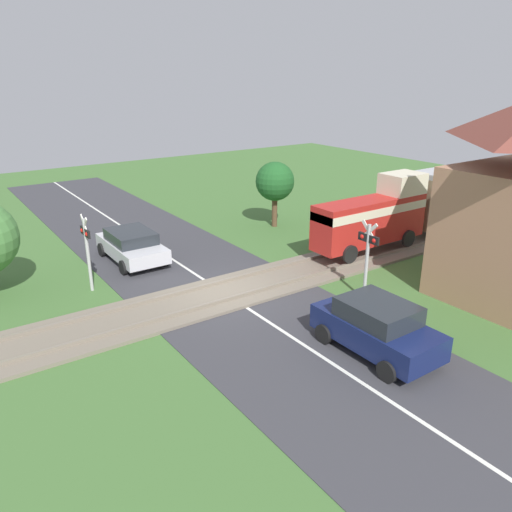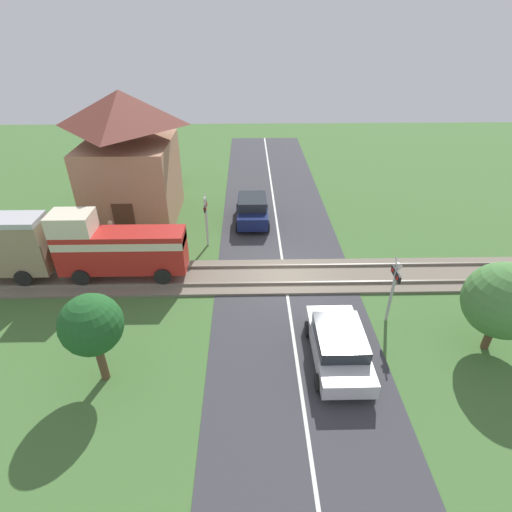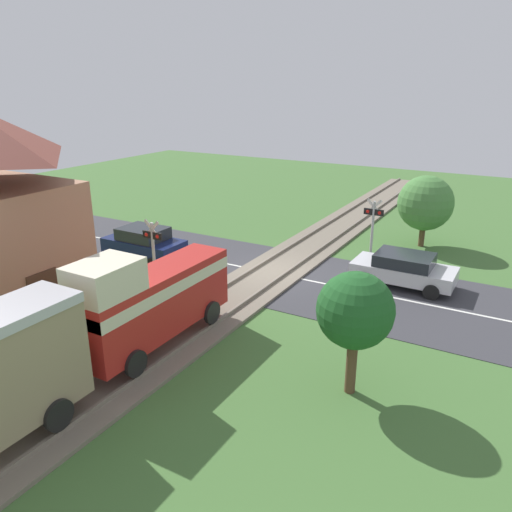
% 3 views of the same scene
% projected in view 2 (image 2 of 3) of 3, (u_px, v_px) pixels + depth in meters
% --- Properties ---
extents(ground_plane, '(60.00, 60.00, 0.00)m').
position_uv_depth(ground_plane, '(285.00, 277.00, 18.75)').
color(ground_plane, '#426B33').
extents(road_surface, '(48.00, 6.40, 0.02)m').
position_uv_depth(road_surface, '(285.00, 277.00, 18.75)').
color(road_surface, '#38383D').
rests_on(road_surface, ground_plane).
extents(track_bed, '(2.80, 48.00, 0.24)m').
position_uv_depth(track_bed, '(285.00, 276.00, 18.72)').
color(track_bed, '#756B5B').
rests_on(track_bed, ground_plane).
extents(train, '(1.58, 12.24, 3.18)m').
position_uv_depth(train, '(42.00, 246.00, 17.58)').
color(train, red).
rests_on(train, track_bed).
extents(car_near_crossing, '(3.98, 1.96, 1.34)m').
position_uv_depth(car_near_crossing, '(339.00, 345.00, 13.97)').
color(car_near_crossing, silver).
rests_on(car_near_crossing, ground_plane).
extents(car_far_side, '(3.71, 1.91, 1.56)m').
position_uv_depth(car_far_side, '(252.00, 209.00, 23.27)').
color(car_far_side, '#141E4C').
rests_on(car_far_side, ground_plane).
extents(crossing_signal_west_approach, '(0.90, 0.18, 2.86)m').
position_uv_depth(crossing_signal_west_approach, '(394.00, 283.00, 15.20)').
color(crossing_signal_west_approach, '#B7B7B7').
rests_on(crossing_signal_west_approach, ground_plane).
extents(crossing_signal_east_approach, '(0.90, 0.18, 2.86)m').
position_uv_depth(crossing_signal_east_approach, '(206.00, 214.00, 20.37)').
color(crossing_signal_east_approach, '#B7B7B7').
rests_on(crossing_signal_east_approach, ground_plane).
extents(station_building, '(5.82, 5.11, 7.25)m').
position_uv_depth(station_building, '(130.00, 160.00, 22.33)').
color(station_building, '#AD7A5B').
rests_on(station_building, ground_plane).
extents(pedestrian_by_station, '(0.42, 0.42, 1.71)m').
position_uv_depth(pedestrian_by_station, '(113.00, 237.00, 20.49)').
color(pedestrian_by_station, '#7F3D84').
rests_on(pedestrian_by_station, ground_plane).
extents(tree_by_station, '(2.49, 2.49, 4.07)m').
position_uv_depth(tree_by_station, '(162.00, 150.00, 27.29)').
color(tree_by_station, brown).
rests_on(tree_by_station, ground_plane).
extents(tree_roadside_hedge, '(1.98, 1.98, 3.37)m').
position_uv_depth(tree_roadside_hedge, '(91.00, 325.00, 12.41)').
color(tree_roadside_hedge, brown).
rests_on(tree_roadside_hedge, ground_plane).
extents(tree_beyond_track, '(2.68, 2.68, 3.54)m').
position_uv_depth(tree_beyond_track, '(503.00, 301.00, 13.72)').
color(tree_beyond_track, brown).
rests_on(tree_beyond_track, ground_plane).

